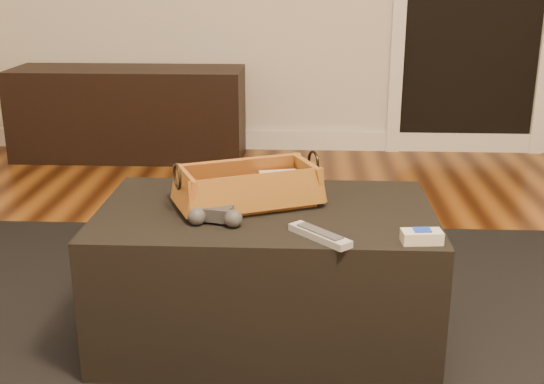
{
  "coord_description": "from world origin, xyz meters",
  "views": [
    {
      "loc": [
        0.29,
        -1.55,
        1.12
      ],
      "look_at": [
        0.2,
        0.35,
        0.49
      ],
      "focal_mm": 45.0,
      "sensor_mm": 36.0,
      "label": 1
    }
  ],
  "objects_px": {
    "ottoman": "(266,273)",
    "game_controller": "(216,216)",
    "silver_remote": "(320,235)",
    "media_cabinet": "(129,113)",
    "cream_gadget": "(422,236)",
    "tv_remote": "(243,199)",
    "wicker_basket": "(248,189)"
  },
  "relations": [
    {
      "from": "ottoman",
      "to": "game_controller",
      "type": "height_order",
      "value": "game_controller"
    },
    {
      "from": "media_cabinet",
      "to": "game_controller",
      "type": "bearing_deg",
      "value": -70.01
    },
    {
      "from": "tv_remote",
      "to": "cream_gadget",
      "type": "distance_m",
      "value": 0.55
    },
    {
      "from": "media_cabinet",
      "to": "tv_remote",
      "type": "distance_m",
      "value": 2.32
    },
    {
      "from": "ottoman",
      "to": "silver_remote",
      "type": "xyz_separation_m",
      "value": [
        0.16,
        -0.23,
        0.22
      ]
    },
    {
      "from": "media_cabinet",
      "to": "ottoman",
      "type": "relative_size",
      "value": 1.39
    },
    {
      "from": "ottoman",
      "to": "tv_remote",
      "type": "bearing_deg",
      "value": 172.91
    },
    {
      "from": "ottoman",
      "to": "silver_remote",
      "type": "bearing_deg",
      "value": -55.58
    },
    {
      "from": "media_cabinet",
      "to": "game_controller",
      "type": "relative_size",
      "value": 8.59
    },
    {
      "from": "media_cabinet",
      "to": "wicker_basket",
      "type": "relative_size",
      "value": 2.9
    },
    {
      "from": "game_controller",
      "to": "cream_gadget",
      "type": "height_order",
      "value": "game_controller"
    },
    {
      "from": "tv_remote",
      "to": "silver_remote",
      "type": "xyz_separation_m",
      "value": [
        0.23,
        -0.24,
        -0.02
      ]
    },
    {
      "from": "silver_remote",
      "to": "media_cabinet",
      "type": "bearing_deg",
      "value": 115.23
    },
    {
      "from": "tv_remote",
      "to": "cream_gadget",
      "type": "bearing_deg",
      "value": -56.31
    },
    {
      "from": "tv_remote",
      "to": "silver_remote",
      "type": "relative_size",
      "value": 1.27
    },
    {
      "from": "game_controller",
      "to": "cream_gadget",
      "type": "xyz_separation_m",
      "value": [
        0.56,
        -0.11,
        -0.01
      ]
    },
    {
      "from": "media_cabinet",
      "to": "cream_gadget",
      "type": "xyz_separation_m",
      "value": [
        1.38,
        -2.39,
        0.18
      ]
    },
    {
      "from": "game_controller",
      "to": "silver_remote",
      "type": "relative_size",
      "value": 0.91
    },
    {
      "from": "ottoman",
      "to": "wicker_basket",
      "type": "xyz_separation_m",
      "value": [
        -0.06,
        0.03,
        0.26
      ]
    },
    {
      "from": "wicker_basket",
      "to": "ottoman",
      "type": "bearing_deg",
      "value": -30.12
    },
    {
      "from": "tv_remote",
      "to": "media_cabinet",
      "type": "bearing_deg",
      "value": 83.45
    },
    {
      "from": "game_controller",
      "to": "silver_remote",
      "type": "bearing_deg",
      "value": -17.88
    },
    {
      "from": "game_controller",
      "to": "cream_gadget",
      "type": "bearing_deg",
      "value": -10.87
    },
    {
      "from": "media_cabinet",
      "to": "silver_remote",
      "type": "height_order",
      "value": "media_cabinet"
    },
    {
      "from": "media_cabinet",
      "to": "ottoman",
      "type": "xyz_separation_m",
      "value": [
        0.96,
        -2.14,
        -0.05
      ]
    },
    {
      "from": "silver_remote",
      "to": "ottoman",
      "type": "bearing_deg",
      "value": 124.42
    },
    {
      "from": "tv_remote",
      "to": "silver_remote",
      "type": "bearing_deg",
      "value": -75.73
    },
    {
      "from": "ottoman",
      "to": "wicker_basket",
      "type": "relative_size",
      "value": 2.09
    },
    {
      "from": "game_controller",
      "to": "tv_remote",
      "type": "bearing_deg",
      "value": 66.59
    },
    {
      "from": "game_controller",
      "to": "ottoman",
      "type": "bearing_deg",
      "value": 46.08
    },
    {
      "from": "ottoman",
      "to": "wicker_basket",
      "type": "bearing_deg",
      "value": 149.88
    },
    {
      "from": "ottoman",
      "to": "game_controller",
      "type": "bearing_deg",
      "value": -133.92
    }
  ]
}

